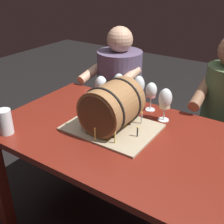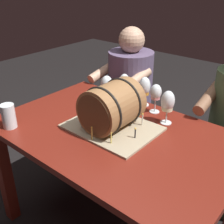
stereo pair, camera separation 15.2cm
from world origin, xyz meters
name	(u,v)px [view 2 (the right image)]	position (x,y,z in m)	size (l,w,h in m)	color
dining_table	(114,149)	(0.00, 0.00, 0.63)	(1.33, 0.85, 0.75)	maroon
barrel_cake	(112,108)	(-0.03, 0.01, 0.87)	(0.48, 0.37, 0.27)	tan
wine_glass_rose	(156,93)	(0.04, 0.33, 0.87)	(0.07, 0.07, 0.18)	white
wine_glass_red	(124,85)	(-0.17, 0.30, 0.89)	(0.07, 0.07, 0.21)	white
wine_glass_empty	(107,85)	(-0.26, 0.24, 0.88)	(0.08, 0.08, 0.19)	white
wine_glass_white	(168,103)	(0.17, 0.26, 0.88)	(0.08, 0.08, 0.20)	white
wine_glass_amber	(145,88)	(-0.06, 0.37, 0.87)	(0.07, 0.07, 0.19)	white
beer_pint	(9,117)	(-0.47, -0.34, 0.81)	(0.08, 0.08, 0.14)	white
person_seated_left	(129,103)	(-0.41, 0.69, 0.54)	(0.40, 0.49, 1.16)	#372D40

